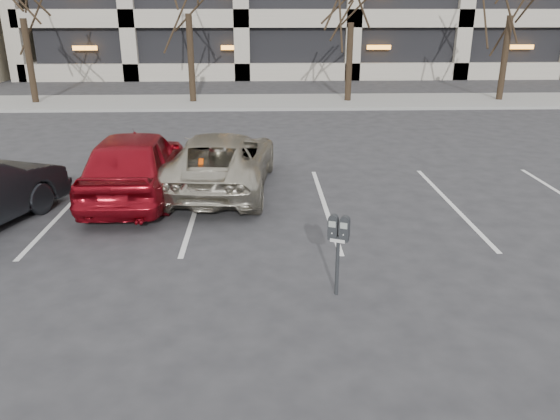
% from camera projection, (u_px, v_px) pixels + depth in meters
% --- Properties ---
extents(ground, '(140.00, 140.00, 0.00)m').
position_uv_depth(ground, '(261.00, 251.00, 9.74)').
color(ground, '#28282B').
rests_on(ground, ground).
extents(sidewalk, '(80.00, 4.00, 0.12)m').
position_uv_depth(sidewalk, '(260.00, 102.00, 24.70)').
color(sidewalk, gray).
rests_on(sidewalk, ground).
extents(stall_lines, '(16.90, 5.20, 0.00)m').
position_uv_depth(stall_lines, '(196.00, 207.00, 11.84)').
color(stall_lines, silver).
rests_on(stall_lines, ground).
extents(parking_meter, '(0.34, 0.23, 1.25)m').
position_uv_depth(parking_meter, '(338.00, 236.00, 7.92)').
color(parking_meter, black).
rests_on(parking_meter, ground).
extents(suv_silver, '(2.68, 5.05, 1.36)m').
position_uv_depth(suv_silver, '(221.00, 161.00, 12.87)').
color(suv_silver, '#B0A996').
rests_on(suv_silver, ground).
extents(car_red, '(1.93, 4.65, 1.58)m').
position_uv_depth(car_red, '(135.00, 163.00, 12.25)').
color(car_red, maroon).
rests_on(car_red, ground).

